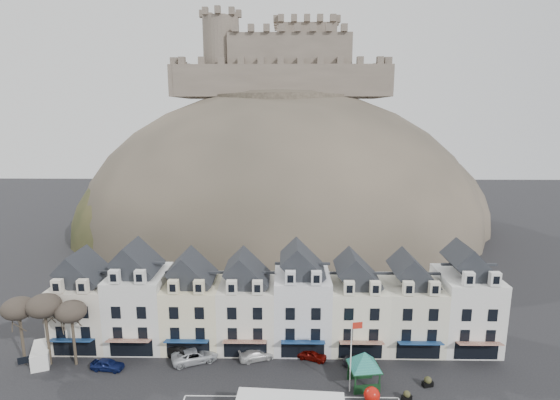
# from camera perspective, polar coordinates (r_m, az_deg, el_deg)

# --- Properties ---
(townhouse_terrace) EXTENTS (54.40, 9.35, 11.80)m
(townhouse_terrace) POSITION_cam_1_polar(r_m,az_deg,el_deg) (56.22, -0.53, -13.29)
(townhouse_terrace) COLOR beige
(townhouse_terrace) RESTS_ON ground
(castle_hill) EXTENTS (100.00, 76.00, 68.00)m
(castle_hill) POSITION_cam_1_polar(r_m,az_deg,el_deg) (107.88, 0.77, -3.88)
(castle_hill) COLOR #363229
(castle_hill) RESTS_ON ground
(castle) EXTENTS (50.20, 22.20, 22.00)m
(castle) POSITION_cam_1_polar(r_m,az_deg,el_deg) (111.48, 0.44, 17.41)
(castle) COLOR brown
(castle) RESTS_ON ground
(tree_left_far) EXTENTS (3.61, 3.61, 8.24)m
(tree_left_far) POSITION_cam_1_polar(r_m,az_deg,el_deg) (59.04, -31.00, -12.10)
(tree_left_far) COLOR #31271F
(tree_left_far) RESTS_ON ground
(tree_left_mid) EXTENTS (3.78, 3.78, 8.64)m
(tree_left_mid) POSITION_cam_1_polar(r_m,az_deg,el_deg) (57.42, -28.44, -12.11)
(tree_left_mid) COLOR #31271F
(tree_left_mid) RESTS_ON ground
(tree_left_near) EXTENTS (3.43, 3.43, 7.84)m
(tree_left_near) POSITION_cam_1_polar(r_m,az_deg,el_deg) (56.32, -25.63, -13.06)
(tree_left_near) COLOR #31271F
(tree_left_near) RESTS_ON ground
(bus_shelter) EXTENTS (6.27, 6.27, 4.02)m
(bus_shelter) POSITION_cam_1_polar(r_m,az_deg,el_deg) (49.96, 10.95, -19.80)
(bus_shelter) COLOR black
(bus_shelter) RESTS_ON ground
(red_buoy) EXTENTS (1.62, 1.62, 2.00)m
(red_buoy) POSITION_cam_1_polar(r_m,az_deg,el_deg) (48.55, 11.90, -23.83)
(red_buoy) COLOR black
(red_buoy) RESTS_ON ground
(flagpole) EXTENTS (1.16, 0.24, 8.09)m
(flagpole) POSITION_cam_1_polar(r_m,az_deg,el_deg) (48.18, 9.36, -18.93)
(flagpole) COLOR silver
(flagpole) RESTS_ON ground
(white_van) EXTENTS (3.37, 4.67, 1.95)m
(white_van) POSITION_cam_1_polar(r_m,az_deg,el_deg) (60.89, -28.70, -17.29)
(white_van) COLOR white
(white_van) RESTS_ON ground
(planter_west) EXTENTS (1.24, 0.84, 1.13)m
(planter_west) POSITION_cam_1_polar(r_m,az_deg,el_deg) (52.94, 18.73, -21.55)
(planter_west) COLOR black
(planter_west) RESTS_ON ground
(planter_east) EXTENTS (1.13, 0.84, 1.02)m
(planter_east) POSITION_cam_1_polar(r_m,az_deg,el_deg) (50.40, 16.23, -23.33)
(planter_east) COLOR black
(planter_east) RESTS_ON ground
(car_navy) EXTENTS (3.88, 1.93, 1.27)m
(car_navy) POSITION_cam_1_polar(r_m,az_deg,el_deg) (56.56, -21.61, -19.35)
(car_navy) COLOR #0E1747
(car_navy) RESTS_ON ground
(car_black) EXTENTS (5.03, 3.47, 1.57)m
(car_black) POSITION_cam_1_polar(r_m,az_deg,el_deg) (56.17, -12.50, -18.81)
(car_black) COLOR black
(car_black) RESTS_ON ground
(car_silver) EXTENTS (5.85, 4.27, 1.50)m
(car_silver) POSITION_cam_1_polar(r_m,az_deg,el_deg) (55.30, -11.05, -19.32)
(car_silver) COLOR silver
(car_silver) RESTS_ON ground
(car_white) EXTENTS (4.52, 3.05, 1.22)m
(car_white) POSITION_cam_1_polar(r_m,az_deg,el_deg) (54.87, -3.09, -19.54)
(car_white) COLOR silver
(car_white) RESTS_ON ground
(car_maroon) EXTENTS (3.92, 2.68, 1.24)m
(car_maroon) POSITION_cam_1_polar(r_m,az_deg,el_deg) (54.98, 4.12, -19.47)
(car_maroon) COLOR #570804
(car_maroon) RESTS_ON ground
(car_charcoal) EXTENTS (4.22, 2.82, 1.31)m
(car_charcoal) POSITION_cam_1_polar(r_m,az_deg,el_deg) (53.97, 10.54, -20.25)
(car_charcoal) COLOR black
(car_charcoal) RESTS_ON ground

